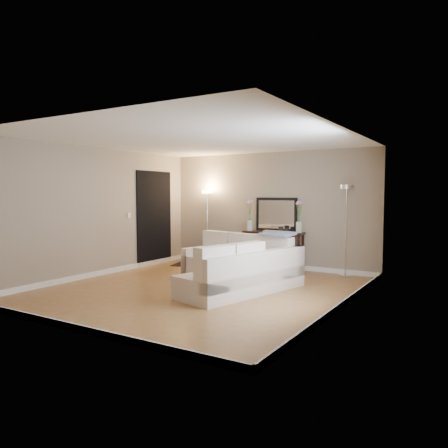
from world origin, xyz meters
The scene contains 23 objects.
floor centered at (0.00, 0.00, -0.01)m, with size 5.00×5.50×0.01m, color #996737.
ceiling centered at (0.00, 0.00, 2.60)m, with size 5.00×5.50×0.01m, color white.
wall_back centered at (0.00, 2.76, 1.30)m, with size 5.00×0.02×2.60m, color gray.
wall_front centered at (0.00, -2.76, 1.30)m, with size 5.00×0.02×2.60m, color gray.
wall_left centered at (-2.51, 0.00, 1.30)m, with size 0.02×5.50×2.60m, color gray.
wall_right centered at (2.51, 0.00, 1.30)m, with size 0.02×5.50×2.60m, color gray.
baseboard_back centered at (0.00, 2.73, 0.05)m, with size 5.00×0.03×0.10m, color white.
baseboard_front centered at (0.00, -2.73, 0.05)m, with size 5.00×0.03×0.10m, color white.
baseboard_left centered at (-2.48, 0.00, 0.05)m, with size 0.03×5.50×0.10m, color white.
baseboard_right centered at (2.48, 0.00, 0.05)m, with size 0.03×5.50×0.10m, color white.
doorway centered at (-2.48, 1.70, 1.10)m, with size 0.02×1.20×2.20m, color black.
switch_plate centered at (-2.48, 0.85, 1.20)m, with size 0.02×0.08×0.12m, color white.
sectional_sofa centered at (0.36, 0.70, 0.33)m, with size 2.63×2.92×0.88m.
throw_blanket centered at (0.93, 1.18, 0.93)m, with size 0.63×0.36×0.05m, color slate.
console_table centered at (0.14, 2.52, 0.47)m, with size 1.38×0.47×0.84m.
leaning_mirror centered at (0.21, 2.70, 1.21)m, with size 0.96×0.12×0.75m.
table_decor centered at (0.23, 2.49, 0.86)m, with size 0.58×0.14×0.14m.
flower_vase_left centered at (-0.35, 2.49, 1.13)m, with size 0.16×0.13×0.72m.
flower_vase_right centered at (0.80, 2.58, 1.13)m, with size 0.16×0.13×0.72m.
floor_lamp_lit centered at (-1.55, 2.56, 1.24)m, with size 0.31×0.31×1.76m.
floor_lamp_unlit centered at (1.83, 2.49, 1.31)m, with size 0.33×0.33×1.85m.
charcoal_rug centered at (-1.55, 2.21, 0.01)m, with size 1.15×0.86×0.02m, color black.
black_bag centered at (-1.70, 2.07, 0.16)m, with size 0.33×0.23×0.21m, color black.
Camera 1 is at (4.30, -6.22, 1.68)m, focal length 35.00 mm.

